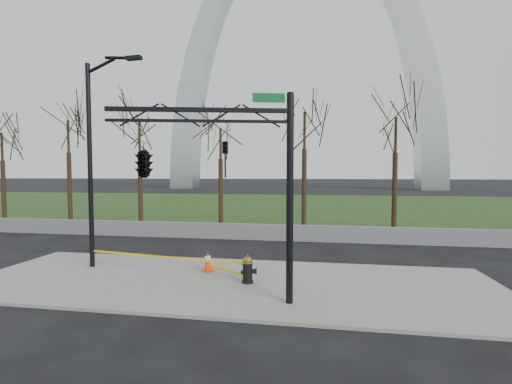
% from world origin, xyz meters
% --- Properties ---
extents(ground, '(500.00, 500.00, 0.00)m').
position_xyz_m(ground, '(0.00, 0.00, 0.00)').
color(ground, black).
rests_on(ground, ground).
extents(sidewalk, '(18.00, 6.00, 0.10)m').
position_xyz_m(sidewalk, '(0.00, 0.00, 0.05)').
color(sidewalk, slate).
rests_on(sidewalk, ground).
extents(grass_strip, '(120.00, 40.00, 0.06)m').
position_xyz_m(grass_strip, '(0.00, 30.00, 0.03)').
color(grass_strip, '#1A3A15').
rests_on(grass_strip, ground).
extents(guardrail, '(60.00, 0.30, 0.90)m').
position_xyz_m(guardrail, '(0.00, 8.00, 0.45)').
color(guardrail, '#59595B').
rests_on(guardrail, ground).
extents(gateway_arch, '(66.00, 6.00, 65.00)m').
position_xyz_m(gateway_arch, '(0.00, 75.00, 32.50)').
color(gateway_arch, '#B5B8BD').
rests_on(gateway_arch, ground).
extents(tree_row, '(33.04, 4.00, 8.65)m').
position_xyz_m(tree_row, '(-6.48, 12.00, 4.33)').
color(tree_row, black).
rests_on(tree_row, ground).
extents(fire_hydrant, '(0.59, 0.39, 0.96)m').
position_xyz_m(fire_hydrant, '(0.69, -0.10, 0.54)').
color(fire_hydrant, black).
rests_on(fire_hydrant, sidewalk).
extents(traffic_cone, '(0.44, 0.44, 0.75)m').
position_xyz_m(traffic_cone, '(-1.05, 0.99, 0.47)').
color(traffic_cone, '#FF360D').
rests_on(traffic_cone, sidewalk).
extents(street_light, '(2.39, 0.37, 8.21)m').
position_xyz_m(street_light, '(-5.54, 0.92, 4.69)').
color(street_light, black).
rests_on(street_light, ground).
extents(traffic_signal_mast, '(4.99, 2.54, 6.00)m').
position_xyz_m(traffic_signal_mast, '(-0.98, -2.41, 4.15)').
color(traffic_signal_mast, black).
rests_on(traffic_signal_mast, ground).
extents(caution_tape, '(6.44, 1.10, 0.48)m').
position_xyz_m(caution_tape, '(-1.99, 0.42, 0.63)').
color(caution_tape, '#DFC00B').
rests_on(caution_tape, ground).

